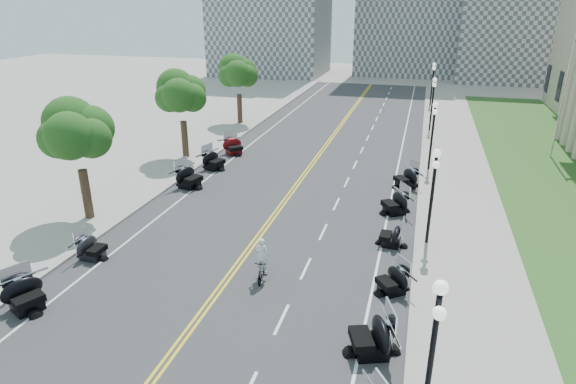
# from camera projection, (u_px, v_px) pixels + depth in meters

# --- Properties ---
(ground) EXTENTS (160.00, 160.00, 0.00)m
(ground) POSITION_uv_depth(u_px,v_px,m) (242.00, 259.00, 23.29)
(ground) COLOR gray
(road) EXTENTS (16.00, 90.00, 0.01)m
(road) POSITION_uv_depth(u_px,v_px,m) (295.00, 188.00, 32.23)
(road) COLOR #333335
(road) RESTS_ON ground
(centerline_yellow_a) EXTENTS (0.12, 90.00, 0.00)m
(centerline_yellow_a) POSITION_uv_depth(u_px,v_px,m) (293.00, 187.00, 32.26)
(centerline_yellow_a) COLOR yellow
(centerline_yellow_a) RESTS_ON road
(centerline_yellow_b) EXTENTS (0.12, 90.00, 0.00)m
(centerline_yellow_b) POSITION_uv_depth(u_px,v_px,m) (296.00, 188.00, 32.20)
(centerline_yellow_b) COLOR yellow
(centerline_yellow_b) RESTS_ON road
(edge_line_north) EXTENTS (0.12, 90.00, 0.00)m
(edge_line_north) POSITION_uv_depth(u_px,v_px,m) (392.00, 197.00, 30.63)
(edge_line_north) COLOR white
(edge_line_north) RESTS_ON road
(edge_line_south) EXTENTS (0.12, 90.00, 0.00)m
(edge_line_south) POSITION_uv_depth(u_px,v_px,m) (207.00, 179.00, 33.83)
(edge_line_south) COLOR white
(edge_line_south) RESTS_ON road
(lane_dash_5) EXTENTS (0.12, 2.00, 0.00)m
(lane_dash_5) POSITION_uv_depth(u_px,v_px,m) (282.00, 319.00, 18.90)
(lane_dash_5) COLOR white
(lane_dash_5) RESTS_ON road
(lane_dash_6) EXTENTS (0.12, 2.00, 0.00)m
(lane_dash_6) POSITION_uv_depth(u_px,v_px,m) (306.00, 268.00, 22.48)
(lane_dash_6) COLOR white
(lane_dash_6) RESTS_ON road
(lane_dash_7) EXTENTS (0.12, 2.00, 0.00)m
(lane_dash_7) POSITION_uv_depth(u_px,v_px,m) (323.00, 232.00, 26.06)
(lane_dash_7) COLOR white
(lane_dash_7) RESTS_ON road
(lane_dash_8) EXTENTS (0.12, 2.00, 0.00)m
(lane_dash_8) POSITION_uv_depth(u_px,v_px,m) (336.00, 204.00, 29.64)
(lane_dash_8) COLOR white
(lane_dash_8) RESTS_ON road
(lane_dash_9) EXTENTS (0.12, 2.00, 0.00)m
(lane_dash_9) POSITION_uv_depth(u_px,v_px,m) (347.00, 182.00, 33.22)
(lane_dash_9) COLOR white
(lane_dash_9) RESTS_ON road
(lane_dash_10) EXTENTS (0.12, 2.00, 0.00)m
(lane_dash_10) POSITION_uv_depth(u_px,v_px,m) (355.00, 164.00, 36.80)
(lane_dash_10) COLOR white
(lane_dash_10) RESTS_ON road
(lane_dash_11) EXTENTS (0.12, 2.00, 0.00)m
(lane_dash_11) POSITION_uv_depth(u_px,v_px,m) (362.00, 150.00, 40.38)
(lane_dash_11) COLOR white
(lane_dash_11) RESTS_ON road
(lane_dash_12) EXTENTS (0.12, 2.00, 0.00)m
(lane_dash_12) POSITION_uv_depth(u_px,v_px,m) (368.00, 138.00, 43.96)
(lane_dash_12) COLOR white
(lane_dash_12) RESTS_ON road
(lane_dash_13) EXTENTS (0.12, 2.00, 0.00)m
(lane_dash_13) POSITION_uv_depth(u_px,v_px,m) (373.00, 128.00, 47.54)
(lane_dash_13) COLOR white
(lane_dash_13) RESTS_ON road
(lane_dash_14) EXTENTS (0.12, 2.00, 0.00)m
(lane_dash_14) POSITION_uv_depth(u_px,v_px,m) (377.00, 119.00, 51.12)
(lane_dash_14) COLOR white
(lane_dash_14) RESTS_ON road
(lane_dash_15) EXTENTS (0.12, 2.00, 0.00)m
(lane_dash_15) POSITION_uv_depth(u_px,v_px,m) (380.00, 111.00, 54.70)
(lane_dash_15) COLOR white
(lane_dash_15) RESTS_ON road
(lane_dash_16) EXTENTS (0.12, 2.00, 0.00)m
(lane_dash_16) POSITION_uv_depth(u_px,v_px,m) (384.00, 104.00, 58.28)
(lane_dash_16) COLOR white
(lane_dash_16) RESTS_ON road
(lane_dash_17) EXTENTS (0.12, 2.00, 0.00)m
(lane_dash_17) POSITION_uv_depth(u_px,v_px,m) (386.00, 98.00, 61.86)
(lane_dash_17) COLOR white
(lane_dash_17) RESTS_ON road
(lane_dash_18) EXTENTS (0.12, 2.00, 0.00)m
(lane_dash_18) POSITION_uv_depth(u_px,v_px,m) (389.00, 93.00, 65.44)
(lane_dash_18) COLOR white
(lane_dash_18) RESTS_ON road
(lane_dash_19) EXTENTS (0.12, 2.00, 0.00)m
(lane_dash_19) POSITION_uv_depth(u_px,v_px,m) (391.00, 88.00, 69.02)
(lane_dash_19) COLOR white
(lane_dash_19) RESTS_ON road
(sidewalk_north) EXTENTS (5.00, 90.00, 0.15)m
(sidewalk_north) POSITION_uv_depth(u_px,v_px,m) (459.00, 203.00, 29.58)
(sidewalk_north) COLOR #9E9991
(sidewalk_north) RESTS_ON ground
(sidewalk_south) EXTENTS (5.00, 90.00, 0.15)m
(sidewalk_south) POSITION_uv_depth(u_px,v_px,m) (155.00, 173.00, 34.84)
(sidewalk_south) COLOR #9E9991
(sidewalk_south) RESTS_ON ground
(lawn) EXTENTS (9.00, 60.00, 0.10)m
(lawn) POSITION_uv_depth(u_px,v_px,m) (555.00, 172.00, 34.99)
(lawn) COLOR #356023
(lawn) RESTS_ON ground
(distant_block_c) EXTENTS (20.00, 14.00, 22.00)m
(distant_block_c) POSITION_uv_depth(u_px,v_px,m) (531.00, 6.00, 71.88)
(distant_block_c) COLOR gray
(distant_block_c) RESTS_ON ground
(street_lamp_1) EXTENTS (0.50, 1.20, 4.90)m
(street_lamp_1) POSITION_uv_depth(u_px,v_px,m) (431.00, 360.00, 13.01)
(street_lamp_1) COLOR black
(street_lamp_1) RESTS_ON sidewalk_north
(street_lamp_2) EXTENTS (0.50, 1.20, 4.90)m
(street_lamp_2) POSITION_uv_depth(u_px,v_px,m) (432.00, 198.00, 23.75)
(street_lamp_2) COLOR black
(street_lamp_2) RESTS_ON sidewalk_north
(street_lamp_3) EXTENTS (0.50, 1.20, 4.90)m
(street_lamp_3) POSITION_uv_depth(u_px,v_px,m) (432.00, 137.00, 34.49)
(street_lamp_3) COLOR black
(street_lamp_3) RESTS_ON sidewalk_north
(street_lamp_4) EXTENTS (0.50, 1.20, 4.90)m
(street_lamp_4) POSITION_uv_depth(u_px,v_px,m) (432.00, 105.00, 45.23)
(street_lamp_4) COLOR black
(street_lamp_4) RESTS_ON sidewalk_north
(street_lamp_5) EXTENTS (0.50, 1.20, 4.90)m
(street_lamp_5) POSITION_uv_depth(u_px,v_px,m) (432.00, 85.00, 55.97)
(street_lamp_5) COLOR black
(street_lamp_5) RESTS_ON sidewalk_north
(flagpole) EXTENTS (1.10, 0.20, 10.00)m
(flagpole) POSITION_uv_depth(u_px,v_px,m) (563.00, 95.00, 36.62)
(flagpole) COLOR silver
(flagpole) RESTS_ON ground
(tree_2) EXTENTS (4.80, 4.80, 9.20)m
(tree_2) POSITION_uv_depth(u_px,v_px,m) (77.00, 139.00, 25.83)
(tree_2) COLOR #235619
(tree_2) RESTS_ON sidewalk_south
(tree_3) EXTENTS (4.80, 4.80, 9.20)m
(tree_3) POSITION_uv_depth(u_px,v_px,m) (182.00, 99.00, 36.56)
(tree_3) COLOR #235619
(tree_3) RESTS_ON sidewalk_south
(tree_4) EXTENTS (4.80, 4.80, 9.20)m
(tree_4) POSITION_uv_depth(u_px,v_px,m) (239.00, 77.00, 47.30)
(tree_4) COLOR #235619
(tree_4) RESTS_ON sidewalk_south
(motorcycle_n_4) EXTENTS (2.85, 2.85, 1.55)m
(motorcycle_n_4) POSITION_uv_depth(u_px,v_px,m) (371.00, 335.00, 16.82)
(motorcycle_n_4) COLOR black
(motorcycle_n_4) RESTS_ON road
(motorcycle_n_5) EXTENTS (2.51, 2.51, 1.25)m
(motorcycle_n_5) POSITION_uv_depth(u_px,v_px,m) (392.00, 279.00, 20.45)
(motorcycle_n_5) COLOR black
(motorcycle_n_5) RESTS_ON road
(motorcycle_n_6) EXTENTS (1.89, 1.89, 1.24)m
(motorcycle_n_6) POSITION_uv_depth(u_px,v_px,m) (391.00, 234.00, 24.41)
(motorcycle_n_6) COLOR black
(motorcycle_n_6) RESTS_ON road
(motorcycle_n_7) EXTENTS (2.83, 2.83, 1.43)m
(motorcycle_n_7) POSITION_uv_depth(u_px,v_px,m) (395.00, 202.00, 28.11)
(motorcycle_n_7) COLOR black
(motorcycle_n_7) RESTS_ON road
(motorcycle_n_8) EXTENTS (2.86, 2.86, 1.45)m
(motorcycle_n_8) POSITION_uv_depth(u_px,v_px,m) (406.00, 177.00, 32.04)
(motorcycle_n_8) COLOR black
(motorcycle_n_8) RESTS_ON road
(motorcycle_s_4) EXTENTS (2.81, 2.81, 1.46)m
(motorcycle_s_4) POSITION_uv_depth(u_px,v_px,m) (25.00, 294.00, 19.27)
(motorcycle_s_4) COLOR black
(motorcycle_s_4) RESTS_ON road
(motorcycle_s_5) EXTENTS (1.82, 1.82, 1.24)m
(motorcycle_s_5) POSITION_uv_depth(u_px,v_px,m) (92.00, 247.00, 23.19)
(motorcycle_s_5) COLOR black
(motorcycle_s_5) RESTS_ON road
(motorcycle_s_7) EXTENTS (2.74, 2.74, 1.57)m
(motorcycle_s_7) POSITION_uv_depth(u_px,v_px,m) (189.00, 176.00, 32.04)
(motorcycle_s_7) COLOR black
(motorcycle_s_7) RESTS_ON road
(motorcycle_s_8) EXTENTS (2.66, 2.66, 1.48)m
(motorcycle_s_8) POSITION_uv_depth(u_px,v_px,m) (214.00, 160.00, 35.55)
(motorcycle_s_8) COLOR black
(motorcycle_s_8) RESTS_ON road
(motorcycle_s_9) EXTENTS (2.95, 2.95, 1.46)m
(motorcycle_s_9) POSITION_uv_depth(u_px,v_px,m) (234.00, 146.00, 39.05)
(motorcycle_s_9) COLOR #590A0C
(motorcycle_s_9) RESTS_ON road
(bicycle) EXTENTS (0.74, 1.83, 1.07)m
(bicycle) POSITION_uv_depth(u_px,v_px,m) (262.00, 269.00, 21.46)
(bicycle) COLOR #A51414
(bicycle) RESTS_ON road
(cyclist_rider) EXTENTS (0.62, 0.41, 1.70)m
(cyclist_rider) POSITION_uv_depth(u_px,v_px,m) (261.00, 241.00, 20.95)
(cyclist_rider) COLOR white
(cyclist_rider) RESTS_ON bicycle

